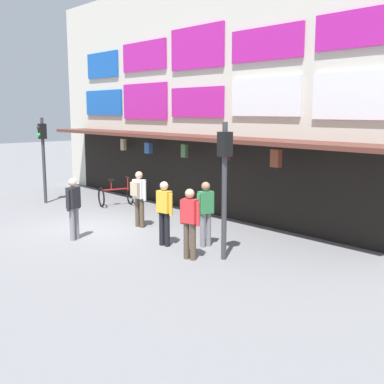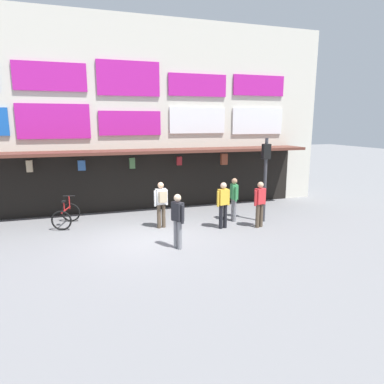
% 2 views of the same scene
% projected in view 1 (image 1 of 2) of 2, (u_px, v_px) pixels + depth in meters
% --- Properties ---
extents(ground_plane, '(80.00, 80.00, 0.00)m').
position_uv_depth(ground_plane, '(97.00, 229.00, 14.35)').
color(ground_plane, slate).
extents(shopfront, '(18.00, 2.60, 8.00)m').
position_uv_depth(shopfront, '(210.00, 96.00, 16.69)').
color(shopfront, beige).
rests_on(shopfront, ground).
extents(traffic_light_near, '(0.30, 0.33, 3.20)m').
position_uv_depth(traffic_light_near, '(43.00, 146.00, 18.08)').
color(traffic_light_near, '#38383D').
rests_on(traffic_light_near, ground).
extents(traffic_light_far, '(0.30, 0.34, 3.20)m').
position_uv_depth(traffic_light_far, '(225.00, 169.00, 11.09)').
color(traffic_light_far, '#38383D').
rests_on(traffic_light_far, ground).
extents(bicycle_parked, '(0.99, 1.30, 1.05)m').
position_uv_depth(bicycle_parked, '(116.00, 195.00, 17.82)').
color(bicycle_parked, black).
rests_on(bicycle_parked, ground).
extents(pedestrian_in_yellow, '(0.52, 0.40, 1.68)m').
position_uv_depth(pedestrian_in_yellow, '(139.00, 195.00, 14.43)').
color(pedestrian_in_yellow, brown).
rests_on(pedestrian_in_yellow, ground).
extents(pedestrian_in_blue, '(0.51, 0.31, 1.68)m').
position_uv_depth(pedestrian_in_blue, '(190.00, 220.00, 11.27)').
color(pedestrian_in_blue, brown).
rests_on(pedestrian_in_blue, ground).
extents(pedestrian_in_purple, '(0.35, 0.49, 1.68)m').
position_uv_depth(pedestrian_in_purple, '(74.00, 205.00, 13.01)').
color(pedestrian_in_purple, gray).
rests_on(pedestrian_in_purple, ground).
extents(pedestrian_in_green, '(0.52, 0.28, 1.68)m').
position_uv_depth(pedestrian_in_green, '(164.00, 210.00, 12.42)').
color(pedestrian_in_green, black).
rests_on(pedestrian_in_green, ground).
extents(pedestrian_in_white, '(0.26, 0.53, 1.68)m').
position_uv_depth(pedestrian_in_white, '(206.00, 210.00, 12.35)').
color(pedestrian_in_white, gray).
rests_on(pedestrian_in_white, ground).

